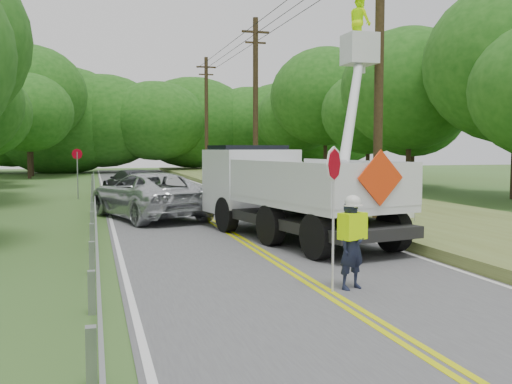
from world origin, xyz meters
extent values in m
plane|color=#405B25|center=(0.00, 0.00, 0.00)|extent=(140.00, 140.00, 0.00)
cube|color=#4E4E51|center=(0.00, 14.00, 0.01)|extent=(7.20, 96.00, 0.02)
cube|color=#D4DC07|center=(-0.10, 14.00, 0.02)|extent=(0.12, 96.00, 0.00)
cube|color=#D4DC07|center=(0.10, 14.00, 0.02)|extent=(0.12, 96.00, 0.00)
cube|color=silver|center=(-3.45, 14.00, 0.02)|extent=(0.12, 96.00, 0.00)
cube|color=silver|center=(3.45, 14.00, 0.02)|extent=(0.12, 96.00, 0.00)
cube|color=#92959A|center=(-4.10, -2.00, 0.35)|extent=(0.12, 0.14, 0.70)
cube|color=#92959A|center=(-4.10, 1.00, 0.35)|extent=(0.12, 0.14, 0.70)
cube|color=#92959A|center=(-4.10, 4.00, 0.35)|extent=(0.12, 0.14, 0.70)
cube|color=#92959A|center=(-4.10, 7.00, 0.35)|extent=(0.12, 0.14, 0.70)
cube|color=#92959A|center=(-4.10, 10.00, 0.35)|extent=(0.12, 0.14, 0.70)
cube|color=#92959A|center=(-4.10, 13.00, 0.35)|extent=(0.12, 0.14, 0.70)
cube|color=#92959A|center=(-4.10, 16.00, 0.35)|extent=(0.12, 0.14, 0.70)
cube|color=#92959A|center=(-4.10, 19.00, 0.35)|extent=(0.12, 0.14, 0.70)
cube|color=#92959A|center=(-4.10, 22.00, 0.35)|extent=(0.12, 0.14, 0.70)
cube|color=#92959A|center=(-4.10, 25.00, 0.35)|extent=(0.12, 0.14, 0.70)
cube|color=#92959A|center=(-4.10, 28.00, 0.35)|extent=(0.12, 0.14, 0.70)
cube|color=#92959A|center=(-4.10, 31.00, 0.35)|extent=(0.12, 0.14, 0.70)
cube|color=#92959A|center=(-4.10, 34.00, 0.35)|extent=(0.12, 0.14, 0.70)
cube|color=#92959A|center=(-4.10, 37.00, 0.35)|extent=(0.12, 0.14, 0.70)
cube|color=#92959A|center=(-4.00, 15.00, 0.60)|extent=(0.05, 48.00, 0.34)
cylinder|color=black|center=(5.00, 9.00, 5.00)|extent=(0.30, 0.30, 10.00)
cylinder|color=black|center=(5.00, 24.00, 5.00)|extent=(0.30, 0.30, 10.00)
cube|color=black|center=(5.00, 24.00, 9.20)|extent=(1.60, 0.12, 0.12)
cube|color=black|center=(5.00, 24.00, 8.60)|extent=(1.20, 0.10, 0.10)
cylinder|color=black|center=(5.00, 39.00, 5.00)|extent=(0.30, 0.30, 10.00)
cube|color=black|center=(5.00, 39.00, 9.20)|extent=(1.60, 0.12, 0.12)
cube|color=black|center=(5.00, 39.00, 8.60)|extent=(1.20, 0.10, 0.10)
cylinder|color=black|center=(4.30, 17.50, 9.10)|extent=(0.03, 43.00, 0.03)
cylinder|color=black|center=(5.00, 17.50, 9.10)|extent=(0.03, 43.00, 0.03)
cylinder|color=black|center=(5.70, 17.50, 9.10)|extent=(0.03, 43.00, 0.03)
cube|color=brown|center=(7.10, 14.00, 0.15)|extent=(7.00, 96.00, 0.30)
cylinder|color=#332319|center=(-9.32, 45.19, 1.64)|extent=(0.32, 0.32, 3.28)
ellipsoid|color=#1B4E13|center=(-9.32, 45.19, 5.65)|extent=(7.66, 7.66, 6.74)
cylinder|color=#332319|center=(-9.50, 49.48, 2.20)|extent=(0.32, 0.32, 4.39)
ellipsoid|color=#1B4E13|center=(-9.50, 49.48, 7.57)|extent=(10.25, 10.25, 9.02)
cylinder|color=#332319|center=(14.88, 24.02, 1.82)|extent=(0.32, 0.32, 3.65)
ellipsoid|color=#1B4E13|center=(14.88, 24.02, 6.28)|extent=(8.51, 8.51, 7.49)
cylinder|color=#332319|center=(16.33, 26.03, 1.48)|extent=(0.32, 0.32, 2.96)
ellipsoid|color=#1B4E13|center=(16.33, 26.03, 5.10)|extent=(6.91, 6.91, 6.08)
cylinder|color=#332319|center=(16.28, 32.40, 1.54)|extent=(0.32, 0.32, 3.09)
ellipsoid|color=#1B4E13|center=(16.28, 32.40, 5.31)|extent=(7.20, 7.20, 6.34)
cylinder|color=#332319|center=(15.28, 38.49, 2.04)|extent=(0.32, 0.32, 4.08)
ellipsoid|color=#1B4E13|center=(15.28, 38.49, 7.02)|extent=(9.51, 9.51, 8.37)
cylinder|color=#332319|center=(14.55, 43.60, 1.60)|extent=(0.32, 0.32, 3.21)
ellipsoid|color=#1B4E13|center=(14.55, 43.60, 5.52)|extent=(7.48, 7.48, 6.59)
cylinder|color=#332319|center=(15.04, 46.81, 1.57)|extent=(0.32, 0.32, 3.13)
ellipsoid|color=#1B4E13|center=(15.04, 46.81, 5.40)|extent=(7.31, 7.31, 6.44)
ellipsoid|color=#1B4E13|center=(-12.14, 57.28, 5.50)|extent=(12.97, 9.73, 9.73)
ellipsoid|color=#1B4E13|center=(-7.32, 56.41, 5.50)|extent=(15.28, 11.46, 11.46)
ellipsoid|color=#1B4E13|center=(-2.99, 56.15, 5.50)|extent=(13.19, 9.90, 9.90)
ellipsoid|color=#1B4E13|center=(2.46, 54.40, 5.50)|extent=(11.18, 8.38, 8.38)
ellipsoid|color=#1B4E13|center=(7.06, 57.79, 5.50)|extent=(13.73, 10.30, 10.30)
ellipsoid|color=#1B4E13|center=(13.51, 56.98, 5.50)|extent=(11.07, 8.30, 8.30)
ellipsoid|color=#1B4E13|center=(17.44, 56.09, 5.50)|extent=(12.41, 9.31, 9.31)
ellipsoid|color=#1B4E13|center=(22.13, 54.07, 5.50)|extent=(13.48, 10.11, 10.11)
imported|color=#191E33|center=(0.55, 1.36, 0.83)|extent=(0.69, 0.58, 1.62)
cube|color=#C1FF00|center=(0.55, 1.36, 1.20)|extent=(0.57, 0.46, 0.49)
ellipsoid|color=white|center=(0.55, 1.36, 1.65)|extent=(0.30, 0.30, 0.24)
cylinder|color=#B7B7B7|center=(0.12, 1.24, 1.15)|extent=(0.04, 0.04, 2.27)
cylinder|color=#A10012|center=(0.12, 1.24, 2.34)|extent=(0.49, 0.47, 0.65)
cylinder|color=black|center=(0.98, 4.18, 0.57)|extent=(0.56, 1.14, 1.09)
cylinder|color=black|center=(3.21, 4.64, 0.57)|extent=(0.56, 1.14, 1.09)
cylinder|color=black|center=(0.52, 6.41, 0.57)|extent=(0.56, 1.14, 1.09)
cylinder|color=black|center=(2.75, 6.87, 0.57)|extent=(0.56, 1.14, 1.09)
cylinder|color=black|center=(-0.06, 9.19, 0.57)|extent=(0.56, 1.14, 1.09)
cylinder|color=black|center=(2.17, 9.65, 0.57)|extent=(0.56, 1.14, 1.09)
cube|color=black|center=(1.56, 6.97, 0.65)|extent=(3.82, 7.61, 0.28)
cube|color=silver|center=(1.73, 6.19, 1.21)|extent=(3.63, 5.65, 0.25)
cube|color=silver|center=(0.47, 5.93, 1.78)|extent=(1.13, 5.13, 1.02)
cube|color=silver|center=(2.98, 6.45, 1.78)|extent=(1.13, 5.13, 1.02)
cube|color=silver|center=(2.25, 3.66, 1.78)|extent=(2.57, 0.60, 1.02)
cube|color=silver|center=(0.94, 9.98, 1.55)|extent=(2.94, 2.64, 2.05)
cube|color=black|center=(0.89, 10.20, 2.29)|extent=(2.53, 1.91, 0.85)
cube|color=silver|center=(1.98, 4.97, 1.78)|extent=(1.21, 1.21, 0.91)
cube|color=silver|center=(4.30, 9.00, 5.80)|extent=(0.97, 0.97, 0.97)
imported|color=#C1FF00|center=(4.30, 9.00, 6.66)|extent=(0.62, 0.80, 1.65)
cube|color=red|center=(2.27, 3.58, 1.95)|extent=(1.27, 0.30, 1.29)
imported|color=silver|center=(-2.06, 13.51, 0.88)|extent=(4.55, 6.72, 1.71)
imported|color=#393A41|center=(-2.04, 24.39, 0.74)|extent=(3.31, 5.33, 1.44)
cylinder|color=#92959A|center=(-4.81, 22.84, 1.22)|extent=(0.06, 0.06, 2.43)
cylinder|color=#A10012|center=(-4.81, 22.84, 2.32)|extent=(0.55, 0.14, 0.55)
cube|color=white|center=(5.58, 7.96, 0.60)|extent=(0.51, 0.26, 0.38)
cylinder|color=#92959A|center=(5.36, 7.96, 0.27)|extent=(0.02, 0.02, 0.55)
cylinder|color=#92959A|center=(5.80, 7.96, 0.27)|extent=(0.02, 0.02, 0.55)
camera|label=1|loc=(-4.04, -8.46, 2.64)|focal=41.01mm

